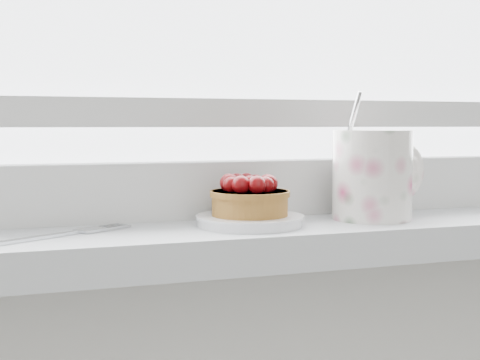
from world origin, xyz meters
name	(u,v)px	position (x,y,z in m)	size (l,w,h in m)	color
saucer	(250,221)	(0.01, 1.88, 0.95)	(0.12, 0.12, 0.01)	white
raspberry_tart	(250,197)	(0.01, 1.88, 0.97)	(0.09, 0.09, 0.05)	brown
floral_mug	(374,173)	(0.17, 1.88, 1.00)	(0.15, 0.12, 0.16)	silver
fork	(50,236)	(-0.22, 1.87, 0.94)	(0.18, 0.12, 0.00)	silver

